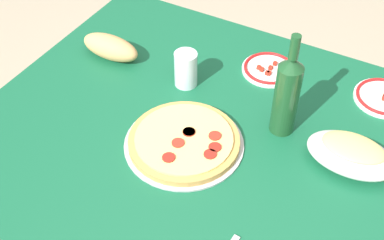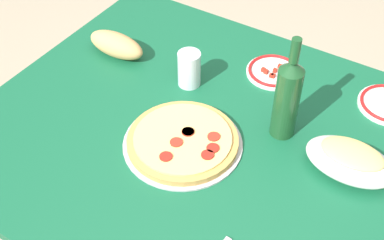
% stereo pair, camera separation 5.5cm
% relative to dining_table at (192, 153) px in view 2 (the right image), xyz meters
% --- Properties ---
extents(dining_table, '(1.22, 1.10, 0.74)m').
position_rel_dining_table_xyz_m(dining_table, '(0.00, 0.00, 0.00)').
color(dining_table, '#145938').
rests_on(dining_table, ground).
extents(pepperoni_pizza, '(0.34, 0.34, 0.03)m').
position_rel_dining_table_xyz_m(pepperoni_pizza, '(-0.01, 0.07, 0.12)').
color(pepperoni_pizza, '#B7B7BC').
rests_on(pepperoni_pizza, dining_table).
extents(baked_pasta_dish, '(0.24, 0.15, 0.08)m').
position_rel_dining_table_xyz_m(baked_pasta_dish, '(-0.44, -0.08, 0.15)').
color(baked_pasta_dish, white).
rests_on(baked_pasta_dish, dining_table).
extents(wine_bottle, '(0.07, 0.07, 0.32)m').
position_rel_dining_table_xyz_m(wine_bottle, '(-0.23, -0.12, 0.24)').
color(wine_bottle, '#194723').
rests_on(wine_bottle, dining_table).
extents(water_glass, '(0.07, 0.07, 0.12)m').
position_rel_dining_table_xyz_m(water_glass, '(0.11, -0.16, 0.17)').
color(water_glass, silver).
rests_on(water_glass, dining_table).
extents(side_plate_near, '(0.18, 0.18, 0.02)m').
position_rel_dining_table_xyz_m(side_plate_near, '(-0.09, -0.35, 0.12)').
color(side_plate_near, white).
rests_on(side_plate_near, dining_table).
extents(bread_loaf, '(0.21, 0.09, 0.08)m').
position_rel_dining_table_xyz_m(bread_loaf, '(0.40, -0.16, 0.15)').
color(bread_loaf, tan).
rests_on(bread_loaf, dining_table).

